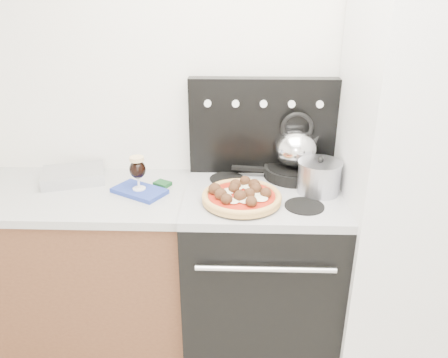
{
  "coord_description": "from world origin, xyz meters",
  "views": [
    {
      "loc": [
        -0.05,
        -0.75,
        1.83
      ],
      "look_at": [
        -0.11,
        1.05,
        1.04
      ],
      "focal_mm": 35.0,
      "sensor_mm": 36.0,
      "label": 1
    }
  ],
  "objects_px": {
    "stove_body": "(260,274)",
    "oven_mitt": "(139,191)",
    "skillet": "(294,172)",
    "pizza_pan": "(242,201)",
    "stock_pot": "(319,178)",
    "pizza": "(242,195)",
    "fridge": "(411,191)",
    "tea_kettle": "(296,145)",
    "beer_glass": "(138,173)",
    "base_cabinet": "(56,268)"
  },
  "relations": [
    {
      "from": "pizza_pan",
      "to": "tea_kettle",
      "type": "xyz_separation_m",
      "value": [
        0.28,
        0.31,
        0.17
      ]
    },
    {
      "from": "stove_body",
      "to": "pizza_pan",
      "type": "relative_size",
      "value": 2.63
    },
    {
      "from": "fridge",
      "to": "pizza_pan",
      "type": "bearing_deg",
      "value": -173.52
    },
    {
      "from": "pizza_pan",
      "to": "pizza",
      "type": "relative_size",
      "value": 0.91
    },
    {
      "from": "stove_body",
      "to": "beer_glass",
      "type": "height_order",
      "value": "beer_glass"
    },
    {
      "from": "beer_glass",
      "to": "pizza",
      "type": "height_order",
      "value": "beer_glass"
    },
    {
      "from": "stove_body",
      "to": "pizza",
      "type": "height_order",
      "value": "pizza"
    },
    {
      "from": "tea_kettle",
      "to": "stove_body",
      "type": "bearing_deg",
      "value": -148.71
    },
    {
      "from": "pizza_pan",
      "to": "skillet",
      "type": "height_order",
      "value": "skillet"
    },
    {
      "from": "fridge",
      "to": "tea_kettle",
      "type": "xyz_separation_m",
      "value": [
        -0.53,
        0.22,
        0.15
      ]
    },
    {
      "from": "stove_body",
      "to": "oven_mitt",
      "type": "bearing_deg",
      "value": 179.0
    },
    {
      "from": "oven_mitt",
      "to": "pizza",
      "type": "xyz_separation_m",
      "value": [
        0.5,
        -0.13,
        0.05
      ]
    },
    {
      "from": "skillet",
      "to": "stove_body",
      "type": "bearing_deg",
      "value": -131.0
    },
    {
      "from": "fridge",
      "to": "beer_glass",
      "type": "height_order",
      "value": "fridge"
    },
    {
      "from": "pizza",
      "to": "stock_pot",
      "type": "height_order",
      "value": "stock_pot"
    },
    {
      "from": "oven_mitt",
      "to": "skillet",
      "type": "distance_m",
      "value": 0.8
    },
    {
      "from": "skillet",
      "to": "stock_pot",
      "type": "bearing_deg",
      "value": -62.89
    },
    {
      "from": "fridge",
      "to": "pizza",
      "type": "height_order",
      "value": "fridge"
    },
    {
      "from": "skillet",
      "to": "beer_glass",
      "type": "bearing_deg",
      "value": -166.66
    },
    {
      "from": "skillet",
      "to": "tea_kettle",
      "type": "height_order",
      "value": "tea_kettle"
    },
    {
      "from": "skillet",
      "to": "stock_pot",
      "type": "distance_m",
      "value": 0.21
    },
    {
      "from": "stove_body",
      "to": "pizza_pan",
      "type": "bearing_deg",
      "value": -132.14
    },
    {
      "from": "beer_glass",
      "to": "skillet",
      "type": "xyz_separation_m",
      "value": [
        0.78,
        0.18,
        -0.06
      ]
    },
    {
      "from": "base_cabinet",
      "to": "fridge",
      "type": "relative_size",
      "value": 0.76
    },
    {
      "from": "pizza",
      "to": "tea_kettle",
      "type": "height_order",
      "value": "tea_kettle"
    },
    {
      "from": "skillet",
      "to": "pizza",
      "type": "bearing_deg",
      "value": -131.43
    },
    {
      "from": "stove_body",
      "to": "stock_pot",
      "type": "relative_size",
      "value": 4.34
    },
    {
      "from": "pizza_pan",
      "to": "stock_pot",
      "type": "xyz_separation_m",
      "value": [
        0.37,
        0.13,
        0.07
      ]
    },
    {
      "from": "beer_glass",
      "to": "tea_kettle",
      "type": "relative_size",
      "value": 0.71
    },
    {
      "from": "stove_body",
      "to": "oven_mitt",
      "type": "relative_size",
      "value": 3.4
    },
    {
      "from": "oven_mitt",
      "to": "skillet",
      "type": "xyz_separation_m",
      "value": [
        0.78,
        0.18,
        0.04
      ]
    },
    {
      "from": "stock_pot",
      "to": "base_cabinet",
      "type": "bearing_deg",
      "value": 179.32
    },
    {
      "from": "pizza_pan",
      "to": "stock_pot",
      "type": "distance_m",
      "value": 0.4
    },
    {
      "from": "beer_glass",
      "to": "base_cabinet",
      "type": "bearing_deg",
      "value": 178.34
    },
    {
      "from": "beer_glass",
      "to": "skillet",
      "type": "distance_m",
      "value": 0.8
    },
    {
      "from": "base_cabinet",
      "to": "beer_glass",
      "type": "distance_m",
      "value": 0.76
    },
    {
      "from": "stove_body",
      "to": "pizza",
      "type": "bearing_deg",
      "value": -132.14
    },
    {
      "from": "tea_kettle",
      "to": "stock_pot",
      "type": "bearing_deg",
      "value": -80.61
    },
    {
      "from": "base_cabinet",
      "to": "fridge",
      "type": "height_order",
      "value": "fridge"
    },
    {
      "from": "stove_body",
      "to": "pizza_pan",
      "type": "xyz_separation_m",
      "value": [
        -0.11,
        -0.12,
        0.49
      ]
    },
    {
      "from": "pizza",
      "to": "oven_mitt",
      "type": "bearing_deg",
      "value": 165.84
    },
    {
      "from": "pizza_pan",
      "to": "base_cabinet",
      "type": "bearing_deg",
      "value": 171.94
    },
    {
      "from": "beer_glass",
      "to": "tea_kettle",
      "type": "distance_m",
      "value": 0.81
    },
    {
      "from": "skillet",
      "to": "oven_mitt",
      "type": "bearing_deg",
      "value": -166.66
    },
    {
      "from": "stove_body",
      "to": "pizza",
      "type": "relative_size",
      "value": 2.41
    },
    {
      "from": "stock_pot",
      "to": "beer_glass",
      "type": "bearing_deg",
      "value": 179.88
    },
    {
      "from": "oven_mitt",
      "to": "stock_pot",
      "type": "bearing_deg",
      "value": -0.12
    },
    {
      "from": "skillet",
      "to": "tea_kettle",
      "type": "distance_m",
      "value": 0.15
    },
    {
      "from": "beer_glass",
      "to": "stove_body",
      "type": "bearing_deg",
      "value": -1.0
    },
    {
      "from": "fridge",
      "to": "pizza_pan",
      "type": "xyz_separation_m",
      "value": [
        -0.81,
        -0.09,
        -0.02
      ]
    }
  ]
}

